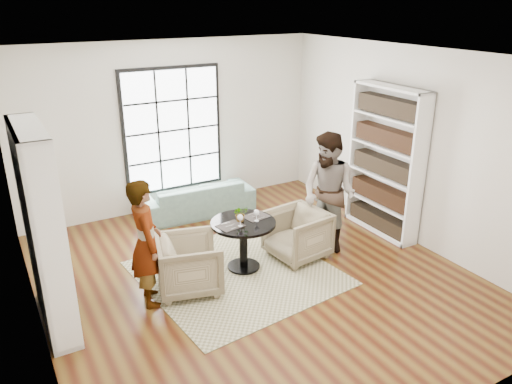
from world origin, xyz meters
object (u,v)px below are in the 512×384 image
person_left (146,243)px  wine_glass_left (240,218)px  person_right (329,193)px  sofa (196,198)px  wine_glass_right (257,213)px  armchair_left (189,264)px  pedestal_table (243,235)px  flower_centerpiece (241,213)px  armchair_right (297,234)px

person_left → wine_glass_left: size_ratio=9.25×
person_right → sofa: bearing=-170.1°
wine_glass_right → person_left: bearing=-177.4°
wine_glass_right → person_right: bearing=-0.9°
armchair_left → wine_glass_right: (1.06, 0.07, 0.48)m
armchair_left → person_left: bearing=104.6°
pedestal_table → flower_centerpiece: flower_centerpiece is taller
pedestal_table → armchair_left: bearing=-171.0°
pedestal_table → sofa: 2.17m
armchair_right → flower_centerpiece: 1.01m
pedestal_table → person_right: (1.41, -0.09, 0.39)m
person_left → sofa: bearing=-28.3°
wine_glass_right → pedestal_table: bearing=158.9°
wine_glass_left → wine_glass_right: (0.28, 0.04, -0.01)m
sofa → person_left: bearing=57.3°
person_left → wine_glass_right: 1.61m
armchair_left → armchair_right: (1.74, 0.05, -0.01)m
person_right → armchair_right: bearing=-108.5°
armchair_left → armchair_right: armchair_left is taller
armchair_left → flower_centerpiece: 1.00m
armchair_right → wine_glass_right: (-0.68, 0.02, 0.49)m
armchair_left → wine_glass_left: 0.92m
person_right → wine_glass_right: size_ratio=10.70×
person_right → wine_glass_left: (-1.51, -0.02, -0.06)m
wine_glass_left → wine_glass_right: wine_glass_left is taller
wine_glass_right → flower_centerpiece: flower_centerpiece is taller
wine_glass_right → flower_centerpiece: (-0.19, 0.11, -0.01)m
sofa → wine_glass_left: 2.35m
person_left → person_right: size_ratio=0.90×
armchair_right → flower_centerpiece: flower_centerpiece is taller
armchair_right → wine_glass_right: wine_glass_right is taller
person_left → person_right: 2.84m
wine_glass_left → armchair_left: bearing=-177.9°
sofa → person_right: (1.21, -2.24, 0.62)m
armchair_left → person_left: size_ratio=0.50×
person_left → armchair_right: bearing=-81.7°
person_left → flower_centerpiece: (1.41, 0.18, 0.02)m
wine_glass_left → wine_glass_right: size_ratio=1.04×
sofa → pedestal_table: bearing=87.5°
armchair_right → person_right: bearing=83.1°
sofa → person_right: size_ratio=1.10×
sofa → person_right: person_right is taller
pedestal_table → wine_glass_right: wine_glass_right is taller
flower_centerpiece → wine_glass_left: bearing=-119.5°
pedestal_table → flower_centerpiece: 0.32m
sofa → armchair_left: (-1.07, -2.29, 0.08)m
pedestal_table → sofa: pedestal_table is taller
armchair_left → flower_centerpiece: flower_centerpiece is taller
wine_glass_right → flower_centerpiece: size_ratio=0.74×
flower_centerpiece → wine_glass_right: bearing=-29.7°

